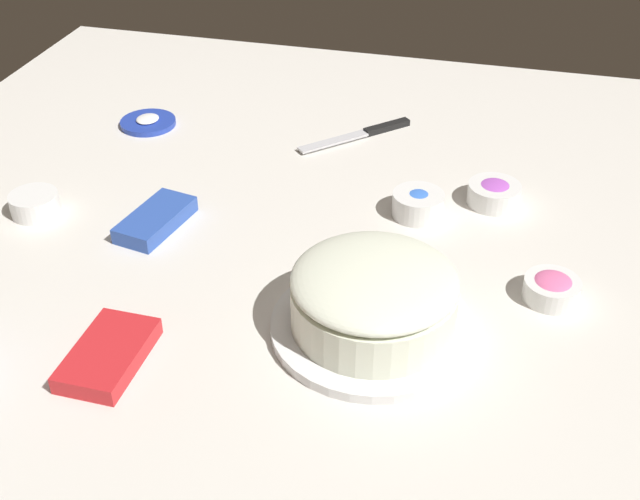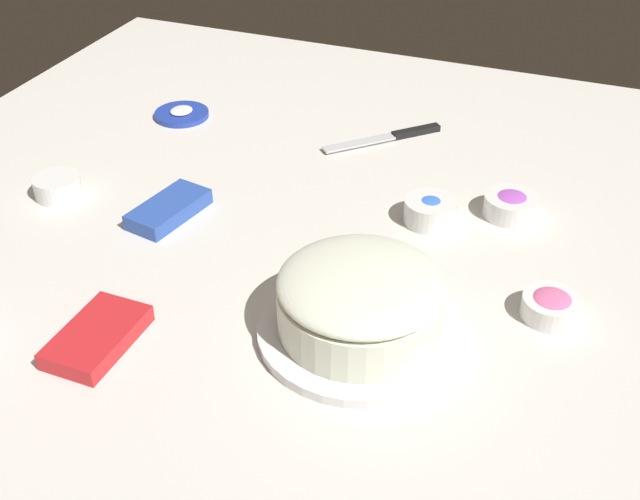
{
  "view_description": "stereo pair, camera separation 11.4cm",
  "coord_description": "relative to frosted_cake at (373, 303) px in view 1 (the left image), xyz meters",
  "views": [
    {
      "loc": [
        -0.96,
        -0.29,
        0.69
      ],
      "look_at": [
        -0.06,
        -0.05,
        0.04
      ],
      "focal_mm": 45.27,
      "sensor_mm": 36.0,
      "label": 1
    },
    {
      "loc": [
        -0.93,
        -0.39,
        0.69
      ],
      "look_at": [
        -0.06,
        -0.05,
        0.04
      ],
      "focal_mm": 45.27,
      "sensor_mm": 36.0,
      "label": 2
    }
  ],
  "objects": [
    {
      "name": "sprinkle_bowl_blue",
      "position": [
        0.29,
        -0.01,
        -0.03
      ],
      "size": [
        0.08,
        0.08,
        0.04
      ],
      "color": "white",
      "rests_on": "ground_plane"
    },
    {
      "name": "sprinkle_bowl_yellow",
      "position": [
        0.15,
        0.58,
        -0.03
      ],
      "size": [
        0.08,
        0.08,
        0.03
      ],
      "color": "white",
      "rests_on": "ground_plane"
    },
    {
      "name": "candy_box_upper",
      "position": [
        -0.14,
        0.31,
        -0.04
      ],
      "size": [
        0.14,
        0.08,
        0.02
      ],
      "primitive_type": "cube",
      "rotation": [
        0.0,
        0.0,
        -0.01
      ],
      "color": "red",
      "rests_on": "ground_plane"
    },
    {
      "name": "ground_plane",
      "position": [
        0.17,
        0.15,
        -0.05
      ],
      "size": [
        1.54,
        1.54,
        0.0
      ],
      "primitive_type": "plane",
      "color": "silver"
    },
    {
      "name": "frosted_cake",
      "position": [
        0.0,
        0.0,
        0.0
      ],
      "size": [
        0.27,
        0.27,
        0.1
      ],
      "color": "white",
      "rests_on": "ground_plane"
    },
    {
      "name": "sprinkle_bowl_pink",
      "position": [
        0.13,
        -0.22,
        -0.03
      ],
      "size": [
        0.08,
        0.08,
        0.04
      ],
      "color": "white",
      "rests_on": "ground_plane"
    },
    {
      "name": "sprinkle_bowl_rainbow",
      "position": [
        0.36,
        -0.13,
        -0.03
      ],
      "size": [
        0.09,
        0.09,
        0.04
      ],
      "color": "white",
      "rests_on": "ground_plane"
    },
    {
      "name": "frosting_tub_lid",
      "position": [
        0.48,
        0.53,
        -0.04
      ],
      "size": [
        0.11,
        0.11,
        0.02
      ],
      "color": "#233DAD",
      "rests_on": "ground_plane"
    },
    {
      "name": "spreading_knife",
      "position": [
        0.54,
        0.12,
        -0.04
      ],
      "size": [
        0.18,
        0.18,
        0.01
      ],
      "color": "silver",
      "rests_on": "ground_plane"
    },
    {
      "name": "candy_box_lower",
      "position": [
        0.16,
        0.37,
        -0.03
      ],
      "size": [
        0.15,
        0.09,
        0.02
      ],
      "primitive_type": "cube",
      "rotation": [
        0.0,
        0.0,
        -0.19
      ],
      "color": "#2D51B2",
      "rests_on": "ground_plane"
    }
  ]
}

